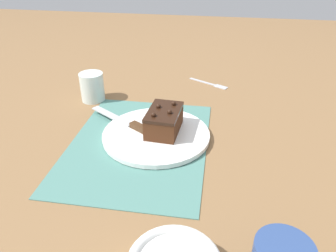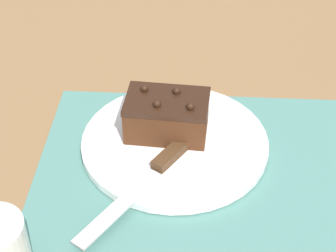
# 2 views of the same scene
# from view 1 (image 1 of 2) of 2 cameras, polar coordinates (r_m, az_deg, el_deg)

# --- Properties ---
(ground_plane) EXTENTS (3.00, 3.00, 0.00)m
(ground_plane) POSITION_cam_1_polar(r_m,az_deg,el_deg) (0.83, -5.13, -3.15)
(ground_plane) COLOR olive
(placemat_woven) EXTENTS (0.46, 0.34, 0.00)m
(placemat_woven) POSITION_cam_1_polar(r_m,az_deg,el_deg) (0.83, -5.14, -3.04)
(placemat_woven) COLOR slate
(placemat_woven) RESTS_ON ground_plane
(cake_plate) EXTENTS (0.28, 0.28, 0.01)m
(cake_plate) POSITION_cam_1_polar(r_m,az_deg,el_deg) (0.85, -2.07, -1.50)
(cake_plate) COLOR white
(cake_plate) RESTS_ON placemat_woven
(chocolate_cake) EXTENTS (0.13, 0.09, 0.07)m
(chocolate_cake) POSITION_cam_1_polar(r_m,az_deg,el_deg) (0.84, -0.69, 0.96)
(chocolate_cake) COLOR #472614
(chocolate_cake) RESTS_ON cake_plate
(serving_knife) EXTENTS (0.14, 0.21, 0.01)m
(serving_knife) POSITION_cam_1_polar(r_m,az_deg,el_deg) (0.88, -6.57, 0.34)
(serving_knife) COLOR #472D19
(serving_knife) RESTS_ON cake_plate
(drinking_glass) EXTENTS (0.07, 0.07, 0.09)m
(drinking_glass) POSITION_cam_1_polar(r_m,az_deg,el_deg) (1.06, -13.06, 6.65)
(drinking_glass) COLOR silver
(drinking_glass) RESTS_ON ground_plane
(dessert_fork) EXTENTS (0.09, 0.14, 0.01)m
(dessert_fork) POSITION_cam_1_polar(r_m,az_deg,el_deg) (1.17, 7.54, 7.28)
(dessert_fork) COLOR #B7BABF
(dessert_fork) RESTS_ON ground_plane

